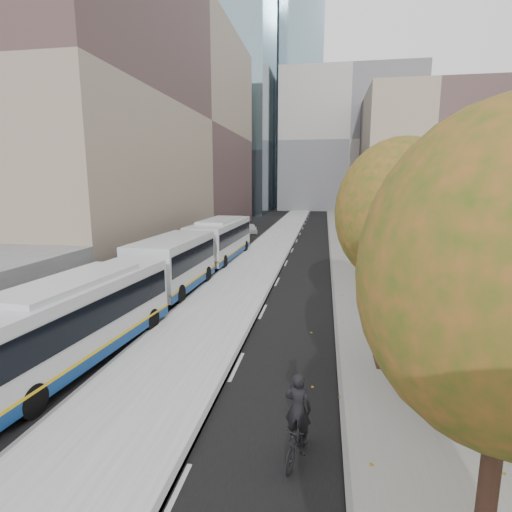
% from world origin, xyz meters
% --- Properties ---
extents(bus_platform, '(4.25, 150.00, 0.15)m').
position_xyz_m(bus_platform, '(-3.88, 35.00, 0.07)').
color(bus_platform, '#A5A5A5').
rests_on(bus_platform, ground).
extents(sidewalk, '(4.75, 150.00, 0.08)m').
position_xyz_m(sidewalk, '(4.12, 35.00, 0.04)').
color(sidewalk, gray).
rests_on(sidewalk, ground).
extents(building_tan, '(18.00, 92.00, 8.00)m').
position_xyz_m(building_tan, '(15.50, 64.00, 4.00)').
color(building_tan, gray).
rests_on(building_tan, ground).
extents(building_midrise, '(24.00, 46.00, 25.00)m').
position_xyz_m(building_midrise, '(-22.50, 41.00, 12.50)').
color(building_midrise, gray).
rests_on(building_midrise, ground).
extents(glass_tower_near, '(20.00, 20.00, 66.00)m').
position_xyz_m(glass_tower_near, '(-20.00, 82.00, 33.00)').
color(glass_tower_near, gray).
rests_on(glass_tower_near, ground).
extents(glass_tower_far, '(16.00, 16.00, 84.00)m').
position_xyz_m(glass_tower_far, '(-8.00, 102.00, 42.00)').
color(glass_tower_far, gray).
rests_on(glass_tower_far, ground).
extents(building_far_block, '(30.00, 18.00, 30.00)m').
position_xyz_m(building_far_block, '(6.00, 96.00, 15.00)').
color(building_far_block, '#A39D97').
rests_on(building_far_block, ground).
extents(bus_shelter, '(1.90, 4.40, 2.53)m').
position_xyz_m(bus_shelter, '(5.69, 10.96, 2.19)').
color(bus_shelter, '#383A3F').
rests_on(bus_shelter, sidewalk).
extents(tree_c, '(4.20, 4.20, 7.28)m').
position_xyz_m(tree_c, '(3.60, 13.00, 5.25)').
color(tree_c, black).
rests_on(tree_c, sidewalk).
extents(bus_far, '(3.12, 18.75, 3.12)m').
position_xyz_m(bus_far, '(-7.17, 26.50, 1.70)').
color(bus_far, silver).
rests_on(bus_far, ground).
extents(cyclist, '(0.85, 1.72, 2.12)m').
position_xyz_m(cyclist, '(0.72, 7.67, 0.79)').
color(cyclist, black).
rests_on(cyclist, ground).
extents(distant_car, '(2.34, 3.76, 1.19)m').
position_xyz_m(distant_car, '(-7.67, 47.51, 0.60)').
color(distant_car, silver).
rests_on(distant_car, ground).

